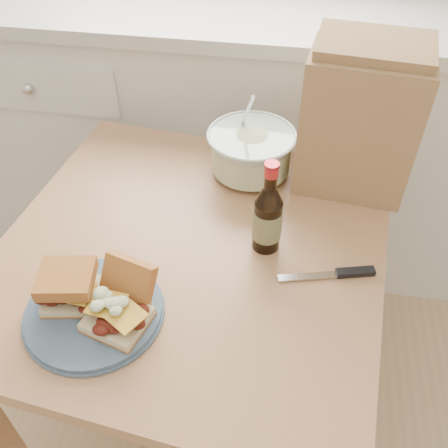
% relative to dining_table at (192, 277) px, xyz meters
% --- Properties ---
extents(cabinet_run, '(2.50, 0.64, 0.94)m').
position_rel_dining_table_xyz_m(cabinet_run, '(-0.11, 0.83, -0.12)').
color(cabinet_run, silver).
rests_on(cabinet_run, ground).
extents(dining_table, '(0.92, 0.92, 0.70)m').
position_rel_dining_table_xyz_m(dining_table, '(0.00, 0.00, 0.00)').
color(dining_table, '#AF7C52').
rests_on(dining_table, ground).
extents(plate, '(0.26, 0.26, 0.02)m').
position_rel_dining_table_xyz_m(plate, '(-0.14, -0.21, 0.11)').
color(plate, '#465C71').
rests_on(plate, dining_table).
extents(sandwich_left, '(0.12, 0.11, 0.08)m').
position_rel_dining_table_xyz_m(sandwich_left, '(-0.19, -0.19, 0.16)').
color(sandwich_left, beige).
rests_on(sandwich_left, plate).
extents(sandwich_right, '(0.13, 0.17, 0.09)m').
position_rel_dining_table_xyz_m(sandwich_right, '(-0.09, -0.21, 0.15)').
color(sandwich_right, beige).
rests_on(sandwich_right, plate).
extents(coleslaw_bowl, '(0.22, 0.22, 0.22)m').
position_rel_dining_table_xyz_m(coleslaw_bowl, '(0.10, 0.29, 0.16)').
color(coleslaw_bowl, '#B5C2BC').
rests_on(coleslaw_bowl, dining_table).
extents(beer_bottle, '(0.06, 0.06, 0.22)m').
position_rel_dining_table_xyz_m(beer_bottle, '(0.16, 0.03, 0.19)').
color(beer_bottle, black).
rests_on(beer_bottle, dining_table).
extents(knife, '(0.20, 0.07, 0.01)m').
position_rel_dining_table_xyz_m(knife, '(0.33, -0.03, 0.11)').
color(knife, silver).
rests_on(knife, dining_table).
extents(paper_bag, '(0.28, 0.20, 0.34)m').
position_rel_dining_table_xyz_m(paper_bag, '(0.34, 0.29, 0.27)').
color(paper_bag, '#A2794E').
rests_on(paper_bag, dining_table).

